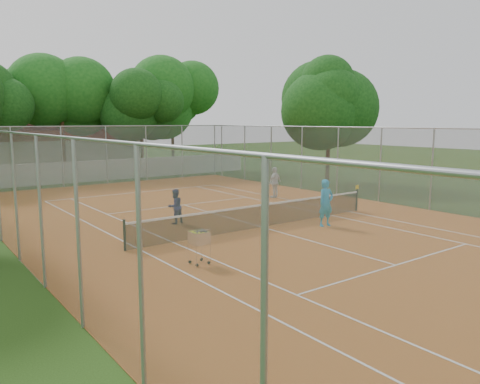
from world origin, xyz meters
TOP-DOWN VIEW (x-y plane):
  - ground at (0.00, 0.00)m, footprint 120.00×120.00m
  - court_pad at (0.00, 0.00)m, footprint 18.00×34.00m
  - court_lines at (0.00, 0.00)m, footprint 10.98×23.78m
  - tennis_net at (0.00, 0.00)m, footprint 11.88×0.10m
  - perimeter_fence at (0.00, 0.00)m, footprint 18.00×34.00m
  - boundary_wall at (0.00, 19.00)m, footprint 26.00×0.30m
  - clubhouse at (-2.00, 29.00)m, footprint 16.40×9.00m
  - tropical_trees at (0.00, 22.00)m, footprint 29.00×19.00m
  - player_near at (2.27, -1.40)m, footprint 0.75×0.54m
  - player_far_left at (-2.51, 2.74)m, footprint 0.81×0.69m
  - player_far_right at (5.35, 5.37)m, footprint 1.10×0.67m
  - ball_hopper at (-4.71, -2.75)m, footprint 0.69×0.69m

SIDE VIEW (x-z plane):
  - ground at x=0.00m, z-range 0.00..0.00m
  - court_pad at x=0.00m, z-range 0.00..0.02m
  - court_lines at x=0.00m, z-range 0.02..0.03m
  - tennis_net at x=0.00m, z-range 0.02..1.00m
  - ball_hopper at x=-4.71m, z-range 0.02..1.14m
  - boundary_wall at x=0.00m, z-range 0.00..1.50m
  - player_far_left at x=-2.51m, z-range 0.02..1.50m
  - player_far_right at x=5.35m, z-range 0.02..1.77m
  - player_near at x=2.27m, z-range 0.02..1.96m
  - perimeter_fence at x=0.00m, z-range 0.00..4.00m
  - clubhouse at x=-2.00m, z-range 0.00..4.40m
  - tropical_trees at x=0.00m, z-range 0.00..10.00m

